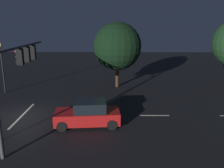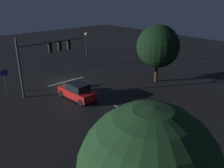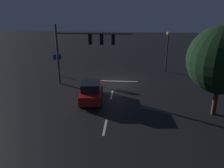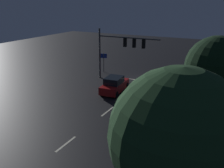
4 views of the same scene
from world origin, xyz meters
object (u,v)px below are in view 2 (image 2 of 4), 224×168
Objects in this scene: route_sign at (4,76)px; car_approaching at (77,91)px; street_lamp_left_kerb at (87,42)px; traffic_signal_assembly at (45,53)px; tree_left_far at (158,46)px.

car_approaching is at bearing 127.32° from route_sign.
route_sign reaches higher than car_approaching.
street_lamp_left_kerb is at bearing -168.21° from route_sign.
car_approaching is 1.73× the size of route_sign.
traffic_signal_assembly is at bearing 145.89° from route_sign.
traffic_signal_assembly is 2.98× the size of route_sign.
car_approaching is (-1.20, 3.96, -3.47)m from traffic_signal_assembly.
car_approaching is at bearing -11.81° from tree_left_far.
tree_left_far is at bearing 101.17° from street_lamp_left_kerb.
route_sign is 0.38× the size of tree_left_far.
tree_left_far is (-14.96, 8.59, 2.48)m from route_sign.
traffic_signal_assembly reaches higher than route_sign.
tree_left_far reaches higher than traffic_signal_assembly.
route_sign is at bearing 11.79° from street_lamp_left_kerb.
route_sign is (3.75, -2.54, -2.39)m from traffic_signal_assembly.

